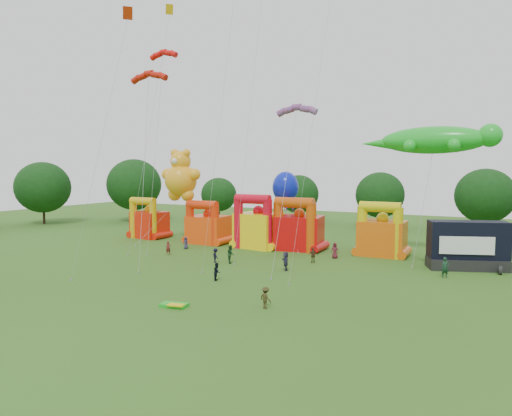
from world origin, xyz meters
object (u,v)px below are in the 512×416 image
at_px(spectator_4, 313,255).
at_px(teddy_bear_kite, 170,198).
at_px(stage_trailer, 467,246).
at_px(spectator_0, 186,243).
at_px(bouncy_castle_0, 148,222).
at_px(octopus_kite, 290,218).
at_px(bouncy_castle_2, 257,227).
at_px(gecko_kite, 430,163).

bearing_deg(spectator_4, teddy_bear_kite, -44.15).
xyz_separation_m(stage_trailer, spectator_0, (-32.32, -3.68, -1.60)).
xyz_separation_m(bouncy_castle_0, stage_trailer, (42.89, -1.57, 0.06)).
height_order(stage_trailer, octopus_kite, octopus_kite).
relative_size(bouncy_castle_2, octopus_kite, 0.71).
bearing_deg(spectator_0, gecko_kite, 15.45).
height_order(bouncy_castle_0, bouncy_castle_2, bouncy_castle_2).
distance_m(stage_trailer, octopus_kite, 22.09).
distance_m(teddy_bear_kite, spectator_0, 8.41).
bearing_deg(bouncy_castle_0, spectator_0, -26.38).
distance_m(stage_trailer, spectator_4, 15.61).
xyz_separation_m(bouncy_castle_2, spectator_0, (-7.67, -4.97, -1.87)).
distance_m(stage_trailer, spectator_0, 32.57).
relative_size(bouncy_castle_0, teddy_bear_kite, 0.46).
height_order(stage_trailer, spectator_4, stage_trailer).
relative_size(bouncy_castle_2, spectator_0, 4.55).
bearing_deg(spectator_0, bouncy_castle_2, 34.22).
relative_size(bouncy_castle_0, bouncy_castle_2, 0.87).
bearing_deg(octopus_kite, spectator_4, -53.99).
bearing_deg(spectator_0, teddy_bear_kite, 145.76).
height_order(bouncy_castle_2, gecko_kite, gecko_kite).
height_order(teddy_bear_kite, gecko_kite, gecko_kite).
bearing_deg(stage_trailer, bouncy_castle_0, 177.91).
relative_size(bouncy_castle_0, octopus_kite, 0.61).
relative_size(bouncy_castle_2, spectator_4, 4.11).
bearing_deg(spectator_0, octopus_kite, 39.09).
xyz_separation_m(bouncy_castle_0, spectator_4, (28.02, -6.07, -1.45)).
distance_m(teddy_bear_kite, spectator_4, 23.78).
bearing_deg(teddy_bear_kite, bouncy_castle_2, 5.27).
distance_m(gecko_kite, spectator_0, 30.64).
bearing_deg(octopus_kite, teddy_bear_kite, -164.06).
height_order(gecko_kite, octopus_kite, gecko_kite).
bearing_deg(bouncy_castle_0, octopus_kite, 8.30).
bearing_deg(stage_trailer, gecko_kite, 141.23).
bearing_deg(gecko_kite, bouncy_castle_2, -174.08).
distance_m(bouncy_castle_0, gecko_kite, 39.61).
relative_size(bouncy_castle_2, stage_trailer, 0.87).
relative_size(gecko_kite, octopus_kite, 1.52).
relative_size(octopus_kite, spectator_4, 5.82).
bearing_deg(bouncy_castle_2, bouncy_castle_0, 179.14).
bearing_deg(octopus_kite, bouncy_castle_0, -171.70).
distance_m(bouncy_castle_2, teddy_bear_kite, 13.46).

